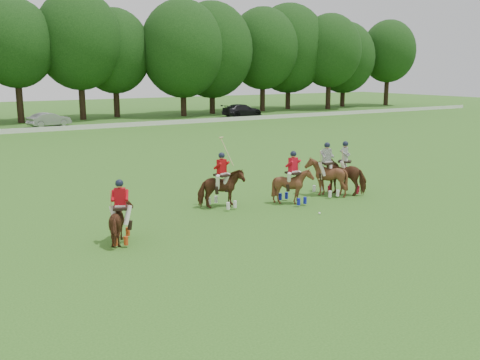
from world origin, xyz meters
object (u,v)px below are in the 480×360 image
polo_red_a (121,221)px  car_mid (49,120)px  car_right (242,110)px  polo_red_c (293,185)px  polo_stripe_b (326,176)px  polo_red_b (222,188)px  polo_stripe_a (344,175)px  polo_ball (319,213)px

polo_red_a → car_mid: bearing=81.2°
car_right → polo_red_c: size_ratio=2.28×
polo_stripe_b → polo_red_b: bearing=174.1°
car_right → polo_stripe_a: size_ratio=2.13×
car_right → polo_ball: car_right is taller
polo_red_a → polo_red_c: (7.90, 1.29, 0.06)m
polo_red_a → polo_red_b: (5.02, 2.23, 0.07)m
polo_red_b → polo_red_c: bearing=-18.2°
car_right → polo_stripe_b: bearing=149.5°
polo_stripe_a → car_right: bearing=64.9°
car_mid → polo_stripe_b: bearing=169.1°
polo_red_b → car_right: bearing=57.4°
car_right → polo_red_b: polo_red_b is taller
polo_stripe_b → polo_ball: (-2.31, -2.36, -0.83)m
car_mid → polo_red_b: size_ratio=1.47×
polo_red_a → car_right: bearing=53.8°
car_mid → polo_red_a: (-6.08, -39.16, 0.06)m
polo_stripe_a → polo_stripe_b: bearing=172.5°
car_mid → polo_stripe_a: 37.90m
polo_red_b → polo_ball: 4.06m
polo_red_b → polo_red_c: polo_red_b is taller
polo_ball → polo_stripe_b: bearing=45.7°
car_right → polo_red_a: 48.53m
polo_stripe_a → polo_red_b: bearing=173.9°
polo_stripe_b → polo_red_c: bearing=-168.9°
polo_red_b → polo_stripe_a: size_ratio=1.18×
car_right → car_mid: bearing=85.9°
polo_stripe_a → car_mid: bearing=97.5°
polo_red_b → polo_stripe_b: 5.09m
polo_red_a → polo_stripe_b: bearing=9.6°
car_mid → polo_red_c: size_ratio=1.86×
car_right → polo_red_a: bearing=139.7°
car_mid → polo_ball: size_ratio=46.32×
car_right → polo_stripe_a: 41.50m
car_mid → polo_red_b: (-1.06, -36.93, 0.13)m
car_mid → polo_red_c: polo_red_c is taller
polo_stripe_a → polo_ball: (-3.27, -2.24, -0.84)m
polo_red_b → polo_ball: polo_red_b is taller
polo_stripe_b → polo_ball: polo_stripe_b is taller
polo_red_a → polo_ball: bearing=-4.8°
car_mid → polo_red_a: bearing=154.1°
polo_stripe_b → car_right: bearing=63.6°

